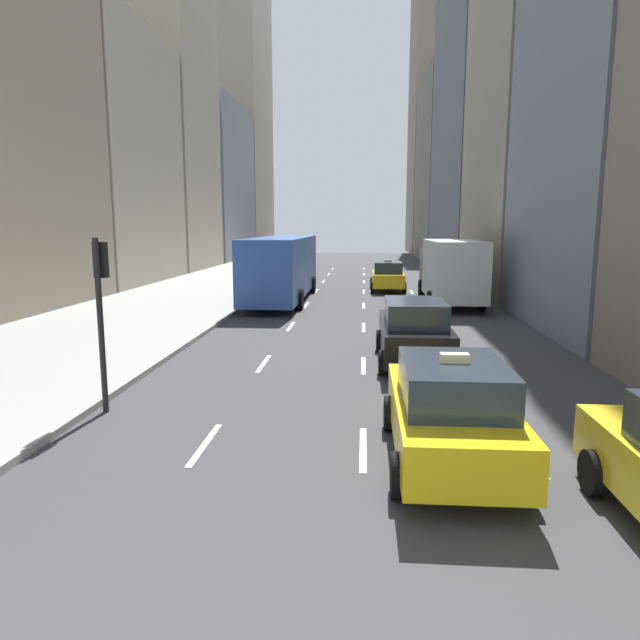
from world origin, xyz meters
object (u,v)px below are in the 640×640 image
Objects in this scene: taxi_lead at (450,411)px; sedan_black_near at (414,331)px; taxi_second at (388,276)px; city_bus at (282,266)px; box_truck at (450,270)px; traffic_light_pole at (101,297)px.

taxi_lead reaches higher than sedan_black_near.
taxi_second is at bearing 90.00° from taxi_lead.
city_bus is (-5.61, -4.85, 0.91)m from taxi_second.
city_bus is (-5.61, 20.14, 0.91)m from taxi_lead.
taxi_second is at bearing 40.81° from city_bus.
box_truck is at bearing 77.33° from sedan_black_near.
taxi_second is at bearing 90.00° from sedan_black_near.
traffic_light_pole is (-6.75, -22.85, 1.53)m from taxi_second.
traffic_light_pole is (-6.75, -4.72, 1.50)m from sedan_black_near.
box_truck is (2.80, -5.67, 0.83)m from taxi_second.
traffic_light_pole is at bearing -106.46° from taxi_second.
taxi_lead is 6.86m from sedan_black_near.
taxi_lead is at bearing -17.57° from traffic_light_pole.
taxi_lead is 20.93m from city_bus.
taxi_second is at bearing 73.54° from traffic_light_pole.
traffic_light_pole reaches higher than taxi_lead.
box_truck is (8.41, -0.83, -0.08)m from city_bus.
sedan_black_near is at bearing 34.97° from traffic_light_pole.
taxi_second is (0.00, 24.99, 0.00)m from taxi_lead.
traffic_light_pole reaches higher than city_bus.
traffic_light_pole is (-6.75, 2.14, 1.53)m from taxi_lead.
traffic_light_pole reaches higher than box_truck.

